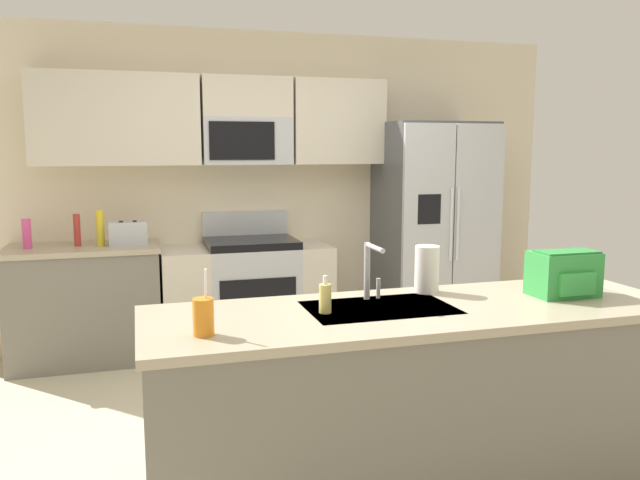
{
  "coord_description": "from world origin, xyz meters",
  "views": [
    {
      "loc": [
        -1.1,
        -3.23,
        1.63
      ],
      "look_at": [
        0.02,
        0.6,
        1.05
      ],
      "focal_mm": 35.38,
      "sensor_mm": 36.0,
      "label": 1
    }
  ],
  "objects": [
    {
      "name": "ground_plane",
      "position": [
        0.0,
        0.0,
        0.0
      ],
      "size": [
        9.0,
        9.0,
        0.0
      ],
      "primitive_type": "plane",
      "color": "beige",
      "rests_on": "ground"
    },
    {
      "name": "kitchen_wall_unit",
      "position": [
        -0.14,
        2.08,
        1.47
      ],
      "size": [
        5.2,
        0.43,
        2.6
      ],
      "color": "beige",
      "rests_on": "ground"
    },
    {
      "name": "back_counter",
      "position": [
        -1.5,
        1.8,
        0.45
      ],
      "size": [
        1.12,
        0.63,
        0.9
      ],
      "color": "slate",
      "rests_on": "ground"
    },
    {
      "name": "range_oven",
      "position": [
        -0.25,
        1.8,
        0.44
      ],
      "size": [
        1.36,
        0.61,
        1.1
      ],
      "color": "#B7BABF",
      "rests_on": "ground"
    },
    {
      "name": "refrigerator",
      "position": [
        1.38,
        1.73,
        0.93
      ],
      "size": [
        0.9,
        0.76,
        1.85
      ],
      "color": "#4C4F54",
      "rests_on": "ground"
    },
    {
      "name": "island_counter",
      "position": [
        0.06,
        -0.62,
        0.45
      ],
      "size": [
        2.38,
        0.81,
        0.9
      ],
      "color": "slate",
      "rests_on": "ground"
    },
    {
      "name": "toaster",
      "position": [
        -1.17,
        1.75,
        0.99
      ],
      "size": [
        0.28,
        0.16,
        0.18
      ],
      "color": "#B7BABF",
      "rests_on": "back_counter"
    },
    {
      "name": "pepper_mill",
      "position": [
        -1.54,
        1.8,
        1.02
      ],
      "size": [
        0.05,
        0.05,
        0.24
      ],
      "primitive_type": "cylinder",
      "color": "#B2332D",
      "rests_on": "back_counter"
    },
    {
      "name": "bottle_yellow",
      "position": [
        -1.37,
        1.76,
        1.04
      ],
      "size": [
        0.06,
        0.06,
        0.27
      ],
      "primitive_type": "cylinder",
      "color": "yellow",
      "rests_on": "back_counter"
    },
    {
      "name": "bottle_pink",
      "position": [
        -1.88,
        1.78,
        1.01
      ],
      "size": [
        0.06,
        0.06,
        0.22
      ],
      "primitive_type": "cylinder",
      "color": "#EA4C93",
      "rests_on": "back_counter"
    },
    {
      "name": "sink_faucet",
      "position": [
        -0.03,
        -0.43,
        1.07
      ],
      "size": [
        0.08,
        0.21,
        0.28
      ],
      "color": "#B7BABF",
      "rests_on": "island_counter"
    },
    {
      "name": "drink_cup_orange",
      "position": [
        -0.87,
        -0.79,
        0.98
      ],
      "size": [
        0.08,
        0.08,
        0.27
      ],
      "color": "orange",
      "rests_on": "island_counter"
    },
    {
      "name": "soap_dispenser",
      "position": [
        -0.31,
        -0.59,
        0.97
      ],
      "size": [
        0.06,
        0.06,
        0.17
      ],
      "color": "#D8CC66",
      "rests_on": "island_counter"
    },
    {
      "name": "paper_towel_roll",
      "position": [
        0.31,
        -0.35,
        1.02
      ],
      "size": [
        0.12,
        0.12,
        0.24
      ],
      "primitive_type": "cylinder",
      "color": "white",
      "rests_on": "island_counter"
    },
    {
      "name": "backpack",
      "position": [
        0.93,
        -0.61,
        1.02
      ],
      "size": [
        0.32,
        0.22,
        0.23
      ],
      "color": "green",
      "rests_on": "island_counter"
    }
  ]
}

